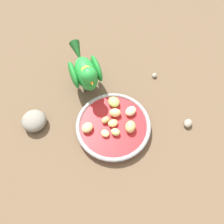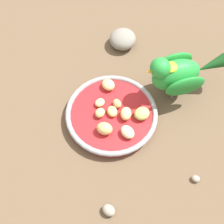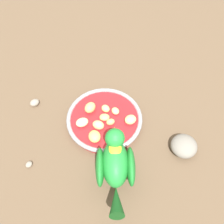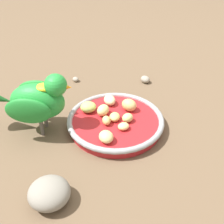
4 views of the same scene
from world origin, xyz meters
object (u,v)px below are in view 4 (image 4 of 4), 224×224
apple_piece_0 (106,120)px  pebble_1 (145,79)px  feeding_bowl (115,122)px  apple_piece_6 (103,110)px  apple_piece_5 (88,107)px  apple_piece_8 (123,126)px  apple_piece_4 (129,118)px  apple_piece_7 (108,137)px  rock_large (48,192)px  parrot (35,99)px  pebble_0 (76,79)px  apple_piece_2 (110,100)px  apple_piece_1 (129,105)px  apple_piece_3 (115,117)px

apple_piece_0 → pebble_1: size_ratio=0.85×
feeding_bowl → apple_piece_6: size_ratio=6.56×
apple_piece_5 → pebble_1: 0.25m
apple_piece_6 → apple_piece_8: size_ratio=1.34×
apple_piece_4 → apple_piece_7: size_ratio=0.76×
rock_large → pebble_1: 0.49m
apple_piece_0 → apple_piece_6: size_ratio=0.73×
parrot → apple_piece_6: bearing=17.3°
rock_large → pebble_0: rock_large is taller
apple_piece_0 → pebble_0: bearing=147.4°
apple_piece_4 → apple_piece_0: bearing=-135.8°
apple_piece_2 → parrot: size_ratio=0.19×
apple_piece_2 → apple_piece_4: bearing=-24.2°
apple_piece_2 → rock_large: size_ratio=0.50×
parrot → pebble_1: (0.09, 0.35, -0.08)m
apple_piece_7 → pebble_0: 0.32m
apple_piece_0 → apple_piece_7: (0.04, -0.05, 0.00)m
apple_piece_4 → apple_piece_8: 0.03m
apple_piece_0 → pebble_0: (-0.22, 0.14, -0.03)m
apple_piece_0 → apple_piece_1: bearing=80.9°
feeding_bowl → apple_piece_7: apple_piece_7 is taller
apple_piece_1 → pebble_0: size_ratio=1.95×
apple_piece_3 → apple_piece_6: bearing=178.5°
apple_piece_0 → apple_piece_1: apple_piece_1 is taller
apple_piece_0 → rock_large: 0.22m
apple_piece_6 → apple_piece_8: apple_piece_6 is taller
apple_piece_1 → parrot: 0.23m
apple_piece_2 → apple_piece_6: size_ratio=1.07×
apple_piece_5 → apple_piece_6: same height
parrot → rock_large: parrot is taller
apple_piece_0 → apple_piece_1: (0.01, 0.08, 0.00)m
feeding_bowl → rock_large: (0.02, -0.25, 0.01)m
apple_piece_3 → apple_piece_6: 0.04m
apple_piece_6 → apple_piece_7: 0.10m
apple_piece_6 → pebble_0: 0.23m
apple_piece_0 → rock_large: bearing=-81.9°
apple_piece_4 → apple_piece_7: apple_piece_7 is taller
apple_piece_3 → pebble_0: 0.26m
feeding_bowl → rock_large: bearing=-84.6°
apple_piece_1 → apple_piece_2: 0.06m
feeding_bowl → apple_piece_7: bearing=-67.5°
feeding_bowl → apple_piece_4: size_ratio=8.52×
apple_piece_3 → apple_piece_7: (0.03, -0.07, 0.00)m
apple_piece_7 → pebble_0: (-0.26, 0.19, -0.03)m
feeding_bowl → apple_piece_4: apple_piece_4 is taller
apple_piece_3 → rock_large: rock_large is taller
feeding_bowl → pebble_0: feeding_bowl is taller
apple_piece_1 → rock_large: bearing=-86.4°
apple_piece_5 → apple_piece_8: (0.11, -0.01, -0.00)m
apple_piece_7 → apple_piece_8: (0.00, 0.06, -0.00)m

